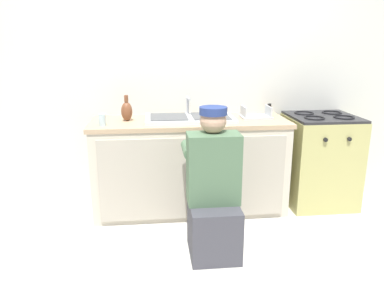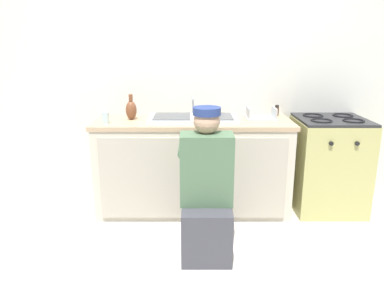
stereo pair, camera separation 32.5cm
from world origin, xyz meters
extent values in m
plane|color=beige|center=(0.00, 0.00, 0.00)|extent=(12.00, 12.00, 0.00)
cube|color=silver|center=(0.00, 0.65, 1.25)|extent=(6.00, 0.10, 2.50)
cube|color=beige|center=(0.00, 0.30, 0.41)|extent=(1.74, 0.60, 0.83)
cube|color=#AFA694|center=(-0.42, -0.01, 0.41)|extent=(0.77, 0.02, 0.73)
cube|color=#AFA694|center=(0.42, -0.01, 0.41)|extent=(0.77, 0.02, 0.73)
cube|color=tan|center=(0.00, 0.30, 0.84)|extent=(1.78, 0.62, 0.04)
cube|color=silver|center=(0.00, 0.30, 0.88)|extent=(0.80, 0.44, 0.03)
cube|color=#4C4F51|center=(-0.19, 0.30, 0.90)|extent=(0.33, 0.35, 0.01)
cube|color=#4C4F51|center=(0.19, 0.30, 0.90)|extent=(0.33, 0.35, 0.01)
cylinder|color=#B7BABF|center=(0.00, 0.49, 0.95)|extent=(0.02, 0.02, 0.18)
cylinder|color=#B7BABF|center=(0.00, 0.41, 1.04)|extent=(0.02, 0.16, 0.02)
cube|color=tan|center=(1.27, 0.30, 0.43)|extent=(0.62, 0.60, 0.85)
cube|color=#262628|center=(1.27, 0.30, 0.87)|extent=(0.61, 0.59, 0.02)
torus|color=black|center=(1.13, 0.18, 0.88)|extent=(0.19, 0.19, 0.02)
torus|color=black|center=(1.41, 0.18, 0.88)|extent=(0.19, 0.19, 0.02)
torus|color=black|center=(1.13, 0.42, 0.88)|extent=(0.19, 0.19, 0.02)
torus|color=black|center=(1.41, 0.42, 0.88)|extent=(0.19, 0.19, 0.02)
cylinder|color=black|center=(1.16, -0.01, 0.73)|extent=(0.04, 0.02, 0.04)
cylinder|color=black|center=(1.38, -0.01, 0.73)|extent=(0.04, 0.02, 0.04)
cube|color=#3F3F47|center=(0.09, -0.53, 0.20)|extent=(0.36, 0.40, 0.40)
cube|color=#4C6B4C|center=(0.09, -0.47, 0.66)|extent=(0.38, 0.22, 0.52)
sphere|color=tan|center=(0.09, -0.43, 1.01)|extent=(0.19, 0.19, 0.19)
cylinder|color=navy|center=(0.09, -0.43, 1.08)|extent=(0.20, 0.20, 0.06)
cube|color=navy|center=(0.09, -0.35, 1.06)|extent=(0.13, 0.09, 0.02)
cylinder|color=#4C6B4C|center=(-0.08, -0.27, 0.75)|extent=(0.08, 0.30, 0.08)
cylinder|color=#4C6B4C|center=(0.26, -0.27, 0.75)|extent=(0.08, 0.30, 0.08)
ellipsoid|color=brown|center=(-0.56, 0.32, 0.95)|extent=(0.10, 0.10, 0.17)
cylinder|color=brown|center=(-0.56, 0.32, 1.06)|extent=(0.04, 0.04, 0.06)
cube|color=#B2B7BC|center=(0.62, 0.33, 0.87)|extent=(0.28, 0.22, 0.02)
cube|color=#B2B7BC|center=(0.50, 0.33, 0.92)|extent=(0.01, 0.21, 0.10)
cube|color=#B2B7BC|center=(0.74, 0.33, 0.92)|extent=(0.01, 0.21, 0.10)
cylinder|color=#ADC6CC|center=(-0.76, 0.14, 0.91)|extent=(0.06, 0.06, 0.10)
cylinder|color=#513823|center=(0.80, 0.49, 0.91)|extent=(0.04, 0.04, 0.08)
cylinder|color=black|center=(0.80, 0.49, 0.96)|extent=(0.04, 0.04, 0.02)
camera|label=1|loc=(-0.33, -3.02, 1.54)|focal=35.00mm
camera|label=2|loc=(-0.01, -3.04, 1.54)|focal=35.00mm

